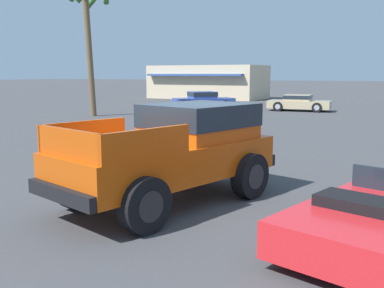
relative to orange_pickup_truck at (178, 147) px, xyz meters
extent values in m
plane|color=#424244|center=(-0.13, 0.01, -1.10)|extent=(320.00, 320.00, 0.00)
cube|color=#CC4C0C|center=(-0.08, -0.29, -0.23)|extent=(2.95, 4.94, 0.67)
cube|color=#CC4C0C|center=(0.15, 0.60, 0.47)|extent=(2.16, 2.39, 0.73)
cube|color=#1E2833|center=(0.15, 0.60, 0.60)|extent=(2.21, 2.44, 0.47)
cube|color=#CC4C0C|center=(-1.26, -1.33, 0.34)|extent=(0.54, 1.81, 0.48)
cube|color=#CC4C0C|center=(0.46, -1.77, 0.34)|extent=(0.54, 1.81, 0.48)
cube|color=#CC4C0C|center=(-0.62, -2.40, 0.34)|extent=(1.75, 0.52, 0.48)
cube|color=black|center=(0.51, 1.99, -0.45)|extent=(1.80, 0.61, 0.24)
cube|color=black|center=(-0.66, -2.58, -0.45)|extent=(1.80, 0.61, 0.24)
cylinder|color=black|center=(-0.65, 1.33, -0.63)|extent=(0.53, 0.98, 0.94)
cylinder|color=#232326|center=(-0.65, 1.33, -0.63)|extent=(0.44, 0.58, 0.52)
cylinder|color=black|center=(1.21, 0.85, -0.63)|extent=(0.53, 0.98, 0.94)
cylinder|color=#232326|center=(1.21, 0.85, -0.63)|extent=(0.44, 0.58, 0.52)
cylinder|color=black|center=(-1.36, -1.44, -0.63)|extent=(0.53, 0.98, 0.94)
cylinder|color=#232326|center=(-1.36, -1.44, -0.63)|extent=(0.44, 0.58, 0.52)
cylinder|color=black|center=(0.50, -1.92, -0.63)|extent=(0.53, 0.98, 0.94)
cylinder|color=#232326|center=(0.50, -1.92, -0.63)|extent=(0.44, 0.58, 0.52)
cube|color=black|center=(3.77, -1.24, -0.34)|extent=(1.50, 0.92, 0.16)
cylinder|color=black|center=(3.45, 1.00, -0.79)|extent=(0.36, 0.66, 0.62)
cylinder|color=#9E9EA3|center=(3.45, 1.00, -0.79)|extent=(0.31, 0.39, 0.34)
cylinder|color=black|center=(2.81, -1.61, -0.79)|extent=(0.36, 0.66, 0.62)
cylinder|color=#9E9EA3|center=(2.81, -1.61, -0.79)|extent=(0.31, 0.39, 0.34)
cube|color=tan|center=(-3.90, 23.14, -0.65)|extent=(4.35, 2.20, 0.53)
cube|color=tan|center=(-4.01, 23.13, -0.18)|extent=(1.92, 1.73, 0.40)
cube|color=#1E2833|center=(-4.01, 23.13, -0.13)|extent=(1.96, 1.76, 0.24)
cylinder|color=black|center=(-2.70, 24.12, -0.77)|extent=(0.67, 0.29, 0.65)
cylinder|color=#9E9EA3|center=(-2.70, 24.12, -0.77)|extent=(0.38, 0.27, 0.36)
cylinder|color=black|center=(-2.52, 22.45, -0.77)|extent=(0.67, 0.29, 0.65)
cylinder|color=#9E9EA3|center=(-2.52, 22.45, -0.77)|extent=(0.38, 0.27, 0.36)
cylinder|color=black|center=(-5.29, 23.84, -0.77)|extent=(0.67, 0.29, 0.65)
cylinder|color=#9E9EA3|center=(-5.29, 23.84, -0.77)|extent=(0.38, 0.27, 0.36)
cylinder|color=black|center=(-5.10, 22.16, -0.77)|extent=(0.67, 0.29, 0.65)
cylinder|color=#9E9EA3|center=(-5.10, 22.16, -0.77)|extent=(0.38, 0.27, 0.36)
cube|color=#334C9E|center=(-10.52, 21.56, -0.61)|extent=(4.31, 4.36, 0.62)
cube|color=#334C9E|center=(-10.59, 21.48, -0.07)|extent=(2.41, 2.42, 0.47)
cube|color=#1E2833|center=(-10.59, 21.48, -0.01)|extent=(2.46, 2.47, 0.28)
cylinder|color=black|center=(-10.22, 23.12, -0.77)|extent=(0.61, 0.62, 0.65)
cylinder|color=#9E9EA3|center=(-10.22, 23.12, -0.77)|extent=(0.42, 0.42, 0.36)
cylinder|color=black|center=(-8.96, 21.90, -0.77)|extent=(0.61, 0.62, 0.65)
cylinder|color=#9E9EA3|center=(-8.96, 21.90, -0.77)|extent=(0.42, 0.42, 0.36)
cylinder|color=black|center=(-12.07, 21.21, -0.77)|extent=(0.61, 0.62, 0.65)
cylinder|color=#9E9EA3|center=(-12.07, 21.21, -0.77)|extent=(0.42, 0.42, 0.36)
cylinder|color=black|center=(-10.81, 19.99, -0.77)|extent=(0.61, 0.62, 0.65)
cylinder|color=#9E9EA3|center=(-10.81, 19.99, -0.77)|extent=(0.42, 0.42, 0.36)
cylinder|color=brown|center=(-13.91, 13.25, 2.76)|extent=(0.36, 0.79, 7.72)
cube|color=beige|center=(-16.77, 34.72, 0.60)|extent=(11.59, 5.85, 3.39)
cube|color=#335193|center=(-16.77, 31.44, 1.34)|extent=(10.43, 0.70, 0.20)
camera|label=1|loc=(4.50, -7.66, 1.45)|focal=42.00mm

